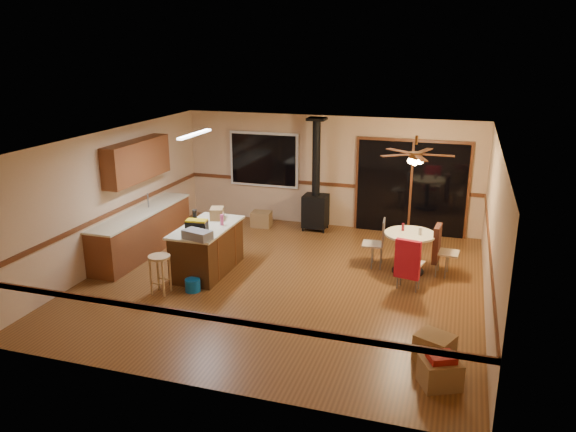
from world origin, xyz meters
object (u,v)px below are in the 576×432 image
at_px(wood_stove, 316,199).
at_px(chair_left, 379,238).
at_px(kitchen_island, 207,249).
at_px(box_corner_b, 434,348).
at_px(chair_right, 438,244).
at_px(toolbox_black, 197,227).
at_px(chair_near, 408,259).
at_px(toolbox_grey, 197,235).
at_px(dining_table, 409,245).
at_px(bar_stool, 160,275).
at_px(box_corner_a, 440,373).
at_px(blue_bucket, 193,285).
at_px(box_under_window, 261,219).

bearing_deg(wood_stove, chair_left, -46.55).
distance_m(kitchen_island, box_corner_b, 4.74).
xyz_separation_m(chair_right, box_corner_b, (0.15, -3.13, -0.41)).
relative_size(toolbox_black, chair_near, 0.55).
bearing_deg(toolbox_grey, chair_left, 33.60).
distance_m(dining_table, box_corner_b, 3.15).
bearing_deg(toolbox_black, bar_stool, -114.46).
bearing_deg(toolbox_grey, chair_right, 25.10).
xyz_separation_m(kitchen_island, wood_stove, (1.30, 3.05, 0.28)).
bearing_deg(bar_stool, toolbox_grey, 41.01).
bearing_deg(chair_left, chair_right, -2.20).
xyz_separation_m(chair_right, box_corner_a, (0.25, -3.72, -0.42)).
distance_m(blue_bucket, box_corner_b, 4.30).
relative_size(dining_table, box_corner_b, 2.03).
xyz_separation_m(dining_table, chair_near, (0.06, -0.88, 0.06)).
relative_size(dining_table, box_under_window, 2.10).
height_order(toolbox_black, box_corner_b, toolbox_black).
bearing_deg(dining_table, toolbox_grey, -152.56).
bearing_deg(box_corner_b, chair_near, 105.51).
xyz_separation_m(chair_left, box_under_window, (-3.02, 1.68, -0.41)).
height_order(bar_stool, dining_table, dining_table).
xyz_separation_m(dining_table, box_under_window, (-3.61, 1.79, -0.35)).
xyz_separation_m(chair_near, chair_right, (0.46, 0.94, 0.00)).
height_order(wood_stove, box_corner_a, wood_stove).
bearing_deg(chair_near, box_corner_b, -74.49).
height_order(chair_near, box_corner_b, chair_near).
distance_m(blue_bucket, box_under_window, 3.80).
bearing_deg(wood_stove, box_under_window, -172.83).
height_order(chair_right, box_under_window, chair_right).
height_order(kitchen_island, dining_table, kitchen_island).
bearing_deg(toolbox_black, wood_stove, 69.20).
bearing_deg(wood_stove, toolbox_grey, -106.87).
xyz_separation_m(wood_stove, toolbox_grey, (-1.14, -3.75, 0.25)).
height_order(wood_stove, box_corner_b, wood_stove).
relative_size(chair_right, box_corner_b, 1.49).
bearing_deg(chair_left, toolbox_black, -152.37).
distance_m(wood_stove, box_corner_b, 5.87).
distance_m(chair_near, chair_right, 1.05).
bearing_deg(chair_near, bar_stool, -161.28).
bearing_deg(toolbox_black, dining_table, 22.20).
relative_size(toolbox_grey, box_corner_a, 1.06).
relative_size(wood_stove, chair_right, 3.60).
distance_m(chair_near, box_corner_a, 2.89).
height_order(kitchen_island, blue_bucket, kitchen_island).
xyz_separation_m(kitchen_island, dining_table, (3.64, 1.10, 0.08)).
distance_m(kitchen_island, dining_table, 3.80).
xyz_separation_m(wood_stove, dining_table, (2.34, -1.95, -0.20)).
xyz_separation_m(chair_near, box_corner_b, (0.61, -2.18, -0.41)).
height_order(kitchen_island, bar_stool, kitchen_island).
bearing_deg(box_under_window, chair_left, -29.07).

